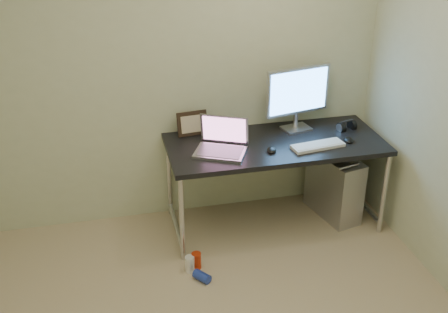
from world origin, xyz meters
The scene contains 16 objects.
wall_back centered at (0.00, 1.75, 1.25)m, with size 3.50×0.02×2.50m, color beige.
desk centered at (0.81, 1.38, 0.68)m, with size 1.71×0.75×0.75m.
tower_computer centered at (1.36, 1.39, 0.28)m, with size 0.35×0.57×0.59m.
cable_a centered at (1.31, 1.70, 0.40)m, with size 0.01×0.01×0.70m, color black.
cable_b centered at (1.40, 1.68, 0.38)m, with size 0.01×0.01×0.72m, color black.
can_red centered at (0.07, 0.91, 0.07)m, with size 0.07×0.07×0.13m, color red.
can_white centered at (0.02, 0.88, 0.06)m, with size 0.07×0.07×0.13m, color white.
can_blue centered at (0.09, 0.76, 0.04)m, with size 0.07×0.07×0.13m, color #243BAE.
laptop centered at (0.37, 1.32, 0.81)m, with size 0.47×0.44×0.26m.
monitor centered at (1.05, 1.58, 1.06)m, with size 0.56×0.21×0.53m.
keyboard centered at (1.10, 1.21, 0.76)m, with size 0.41×0.13×0.03m, color white.
mouse_right centered at (1.38, 1.26, 0.77)m, with size 0.07×0.12×0.04m, color black.
mouse_left centered at (0.73, 1.22, 0.77)m, with size 0.07×0.11×0.04m, color black.
headphones centered at (1.46, 1.48, 0.78)m, with size 0.17×0.10×0.10m.
picture_frame centered at (0.20, 1.66, 0.85)m, with size 0.25×0.03×0.20m, color black.
webcam centered at (0.37, 1.62, 0.84)m, with size 0.04×0.03×0.12m.
Camera 1 is at (-0.49, -2.43, 2.63)m, focal length 45.00 mm.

